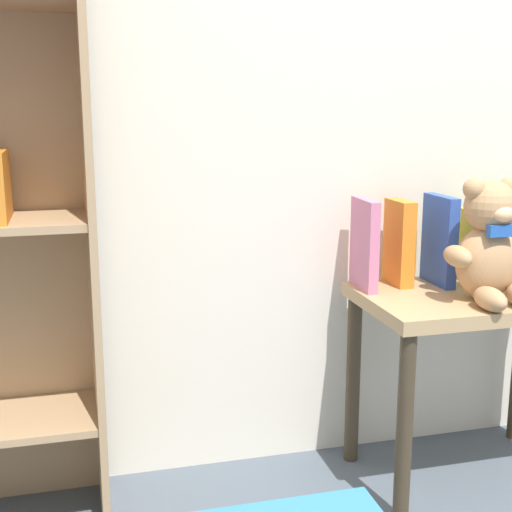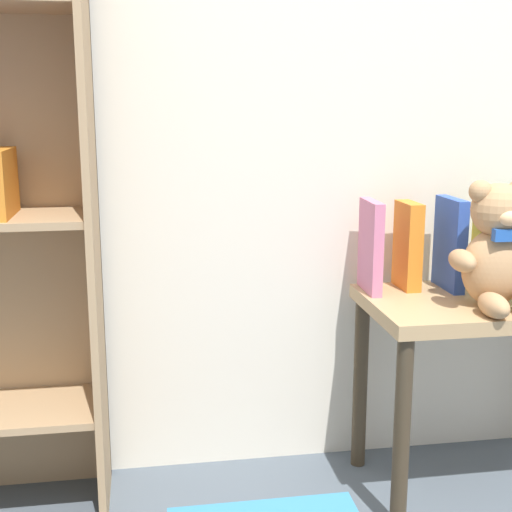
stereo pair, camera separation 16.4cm
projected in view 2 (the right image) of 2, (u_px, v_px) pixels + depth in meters
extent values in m
cube|color=silver|center=(339.00, 11.00, 1.87)|extent=(4.80, 0.06, 2.50)
cube|color=tan|center=(92.00, 217.00, 1.70)|extent=(0.02, 0.28, 1.50)
cube|color=tan|center=(484.00, 305.00, 1.82)|extent=(0.60, 0.38, 0.04)
cylinder|color=#3E3121|center=(402.00, 436.00, 1.68)|extent=(0.04, 0.04, 0.49)
cylinder|color=#3E3121|center=(360.00, 383.00, 1.99)|extent=(0.04, 0.04, 0.49)
ellipsoid|color=tan|center=(494.00, 267.00, 1.73)|extent=(0.16, 0.12, 0.19)
sphere|color=tan|center=(498.00, 210.00, 1.70)|extent=(0.13, 0.13, 0.13)
sphere|color=tan|center=(480.00, 191.00, 1.69)|extent=(0.06, 0.06, 0.06)
ellipsoid|color=#F4BB82|center=(510.00, 218.00, 1.65)|extent=(0.06, 0.04, 0.04)
ellipsoid|color=tan|center=(462.00, 261.00, 1.70)|extent=(0.05, 0.10, 0.05)
ellipsoid|color=tan|center=(494.00, 305.00, 1.65)|extent=(0.06, 0.11, 0.06)
cube|color=#2356B2|center=(508.00, 235.00, 1.66)|extent=(0.07, 0.02, 0.03)
cube|color=#D17093|center=(371.00, 246.00, 1.86)|extent=(0.03, 0.15, 0.24)
cube|color=orange|center=(408.00, 245.00, 1.89)|extent=(0.04, 0.12, 0.23)
cube|color=#2D51B7|center=(450.00, 244.00, 1.88)|extent=(0.03, 0.15, 0.24)
cube|color=gold|center=(486.00, 250.00, 1.91)|extent=(0.03, 0.14, 0.20)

